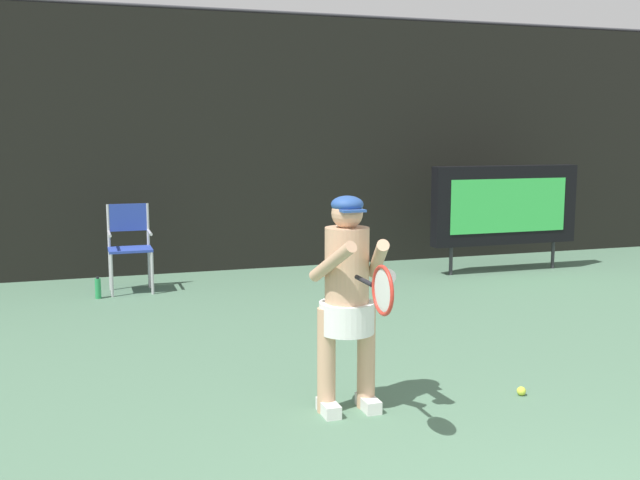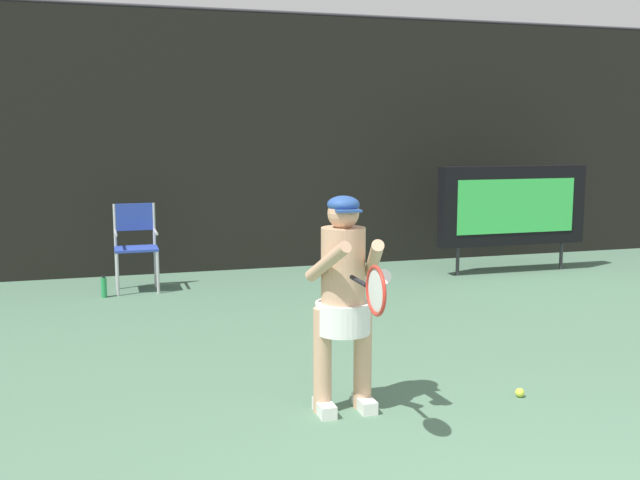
# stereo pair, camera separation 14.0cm
# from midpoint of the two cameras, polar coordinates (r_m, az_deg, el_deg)

# --- Properties ---
(backdrop_screen) EXTENTS (18.00, 0.12, 3.66)m
(backdrop_screen) POSITION_cam_midpoint_polar(r_m,az_deg,el_deg) (10.70, -6.35, 7.40)
(backdrop_screen) COLOR black
(backdrop_screen) RESTS_ON ground
(scoreboard) EXTENTS (2.20, 0.21, 1.50)m
(scoreboard) POSITION_cam_midpoint_polar(r_m,az_deg,el_deg) (10.74, 13.63, 2.61)
(scoreboard) COLOR black
(scoreboard) RESTS_ON ground
(umpire_chair) EXTENTS (0.52, 0.44, 1.08)m
(umpire_chair) POSITION_cam_midpoint_polar(r_m,az_deg,el_deg) (9.50, -14.80, -0.15)
(umpire_chair) COLOR #B7B7BC
(umpire_chair) RESTS_ON ground
(water_bottle) EXTENTS (0.07, 0.07, 0.27)m
(water_bottle) POSITION_cam_midpoint_polar(r_m,az_deg,el_deg) (9.26, -17.06, -3.56)
(water_bottle) COLOR #2A9450
(water_bottle) RESTS_ON ground
(tennis_player) EXTENTS (0.53, 0.61, 1.53)m
(tennis_player) POSITION_cam_midpoint_polar(r_m,az_deg,el_deg) (5.20, 1.34, -4.13)
(tennis_player) COLOR white
(tennis_player) RESTS_ON ground
(tennis_racket) EXTENTS (0.03, 0.60, 0.31)m
(tennis_racket) POSITION_cam_midpoint_polar(r_m,az_deg,el_deg) (4.54, 3.83, -3.82)
(tennis_racket) COLOR black
(tennis_ball_loose) EXTENTS (0.07, 0.07, 0.07)m
(tennis_ball_loose) POSITION_cam_midpoint_polar(r_m,az_deg,el_deg) (5.89, 14.51, -11.14)
(tennis_ball_loose) COLOR #CCDB3D
(tennis_ball_loose) RESTS_ON ground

